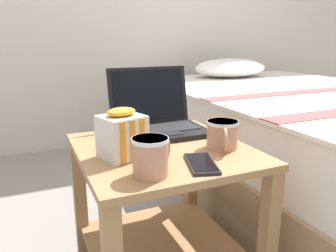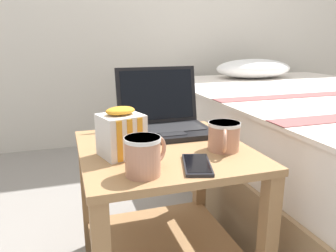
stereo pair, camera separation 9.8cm
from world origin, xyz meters
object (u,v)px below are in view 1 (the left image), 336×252
at_px(laptop, 158,119).
at_px(mug_front_right, 151,155).
at_px(mug_front_left, 222,133).
at_px(cell_phone, 201,163).
at_px(bed, 295,133).
at_px(snack_bag, 122,135).

relative_size(laptop, mug_front_right, 2.56).
xyz_separation_m(laptop, mug_front_left, (0.11, -0.26, 0.00)).
distance_m(laptop, mug_front_right, 0.40).
height_order(mug_front_right, cell_phone, mug_front_right).
height_order(bed, mug_front_left, bed).
relative_size(bed, snack_bag, 13.46).
bearing_deg(bed, mug_front_left, -146.97).
xyz_separation_m(bed, laptop, (-1.01, -0.33, 0.26)).
xyz_separation_m(bed, mug_front_left, (-0.90, -0.58, 0.26)).
bearing_deg(snack_bag, laptop, 47.00).
bearing_deg(mug_front_left, laptop, 113.53).
height_order(bed, cell_phone, bed).
distance_m(mug_front_right, snack_bag, 0.16).
relative_size(mug_front_left, mug_front_right, 1.06).
relative_size(bed, laptop, 6.23).
bearing_deg(cell_phone, laptop, 87.35).
distance_m(bed, mug_front_left, 1.10).
xyz_separation_m(mug_front_right, snack_bag, (-0.03, 0.16, 0.01)).
bearing_deg(bed, snack_bag, -156.13).
relative_size(bed, mug_front_right, 15.94).
xyz_separation_m(laptop, mug_front_right, (-0.17, -0.37, 0.01)).
distance_m(mug_front_left, mug_front_right, 0.30).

